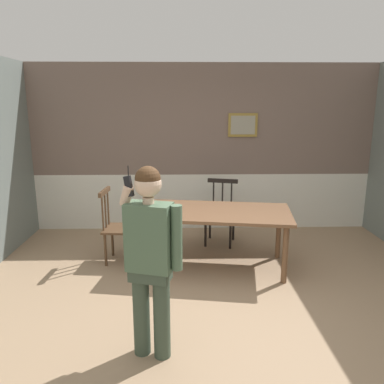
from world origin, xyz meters
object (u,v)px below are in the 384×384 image
chair_near_window (220,212)px  chair_by_doorway (118,227)px  person_figure (151,254)px  dining_table (217,217)px

chair_near_window → chair_by_doorway: chair_by_doorway is taller
chair_near_window → chair_by_doorway: 1.58m
chair_near_window → person_figure: size_ratio=0.59×
chair_by_doorway → dining_table: bearing=86.0°
chair_by_doorway → person_figure: 2.11m
chair_near_window → person_figure: bearing=87.0°
chair_near_window → chair_by_doorway: (-1.44, -0.67, 0.01)m
dining_table → person_figure: person_figure is taller
dining_table → chair_near_window: bearing=81.2°
chair_near_window → person_figure: 2.81m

